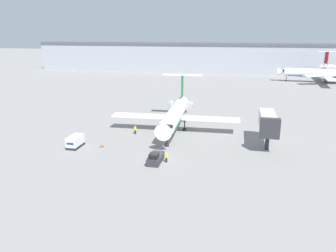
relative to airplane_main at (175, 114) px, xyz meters
The scene contains 10 objects.
ground_plane 16.99m from the airplane_main, 88.57° to the right, with size 600.00×600.00×0.00m, color gray.
terminal_building 103.48m from the airplane_main, 89.77° to the left, with size 180.00×16.80×14.31m.
airplane_main is the anchor object (origin of this frame).
pushback_tug 17.04m from the airplane_main, 89.59° to the right, with size 1.93×4.50×1.79m.
luggage_cart 20.37m from the airplane_main, 139.87° to the right, with size 1.86×3.72×2.06m.
worker_near_tug 16.85m from the airplane_main, 83.72° to the right, with size 0.40×0.24×1.66m.
worker_by_wing 8.60m from the airplane_main, 154.83° to the right, with size 0.40×0.24×1.75m.
traffic_cone_left 16.51m from the airplane_main, 132.90° to the right, with size 0.58×0.58×0.68m.
airplane_parked_far_left 88.91m from the airplane_main, 59.28° to the left, with size 34.20×32.17×10.49m.
jet_bridge 18.52m from the airplane_main, 17.09° to the right, with size 3.20×9.94×6.19m.
Camera 1 is at (11.58, -46.60, 19.90)m, focal length 35.00 mm.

